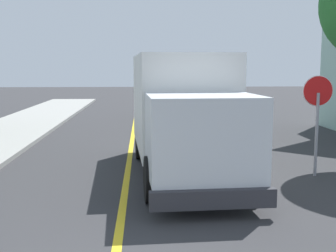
{
  "coord_description": "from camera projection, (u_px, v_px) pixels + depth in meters",
  "views": [
    {
      "loc": [
        0.43,
        -3.8,
        2.87
      ],
      "look_at": [
        1.06,
        7.11,
        1.4
      ],
      "focal_mm": 47.09,
      "sensor_mm": 36.0,
      "label": 1
    }
  ],
  "objects": [
    {
      "name": "stop_sign",
      "position": [
        317.0,
        106.0,
        11.48
      ],
      "size": [
        0.8,
        0.1,
        2.65
      ],
      "color": "gray",
      "rests_on": "ground"
    },
    {
      "name": "centre_line_yellow",
      "position": [
        130.0,
        158.0,
        14.01
      ],
      "size": [
        0.16,
        56.0,
        0.01
      ],
      "primitive_type": "cube",
      "color": "gold",
      "rests_on": "ground"
    },
    {
      "name": "box_truck",
      "position": [
        183.0,
        108.0,
        11.82
      ],
      "size": [
        2.8,
        7.3,
        3.2
      ],
      "color": "silver",
      "rests_on": "ground"
    },
    {
      "name": "parked_car_mid",
      "position": [
        174.0,
        103.0,
        25.39
      ],
      "size": [
        1.89,
        4.44,
        1.67
      ],
      "color": "#4C564C",
      "rests_on": "ground"
    },
    {
      "name": "parked_car_near",
      "position": [
        184.0,
        114.0,
        19.54
      ],
      "size": [
        1.97,
        4.47,
        1.67
      ],
      "color": "#B7B7BC",
      "rests_on": "ground"
    }
  ]
}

